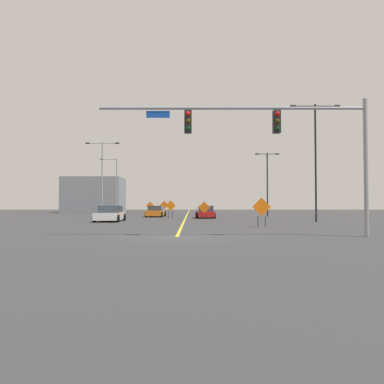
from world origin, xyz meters
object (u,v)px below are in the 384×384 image
construction_sign_right_shoulder (164,206)px  construction_sign_left_lane (261,208)px  traffic_signal_assembly (274,132)px  construction_sign_median_near (150,206)px  street_lamp_mid_left (315,153)px  construction_sign_median_far (170,207)px  car_white_near (110,214)px  car_orange_passing (156,212)px  street_lamp_near_right (267,179)px  construction_sign_right_lane (204,208)px  street_lamp_near_left (115,183)px  street_lamp_mid_right (102,173)px  car_red_mid (205,212)px

construction_sign_right_shoulder → construction_sign_left_lane: 33.22m
traffic_signal_assembly → construction_sign_median_near: (-9.59, 34.73, -3.70)m
street_lamp_mid_left → construction_sign_median_far: size_ratio=5.29×
street_lamp_mid_left → car_white_near: (-17.57, 0.96, -5.20)m
car_orange_passing → construction_sign_median_near: bearing=101.4°
construction_sign_median_near → street_lamp_mid_left: bearing=-51.3°
street_lamp_near_right → car_white_near: bearing=-140.7°
construction_sign_median_far → car_orange_passing: construction_sign_median_far is taller
construction_sign_median_far → construction_sign_median_near: (-3.53, 12.60, -0.04)m
construction_sign_right_lane → car_orange_passing: bearing=125.8°
street_lamp_near_left → street_lamp_mid_right: (1.16, -13.02, 0.46)m
traffic_signal_assembly → street_lamp_near_right: size_ratio=1.61×
street_lamp_near_left → street_lamp_near_right: (20.44, -9.27, 0.00)m
traffic_signal_assembly → car_white_near: 19.41m
traffic_signal_assembly → street_lamp_near_right: 29.28m
street_lamp_mid_right → construction_sign_right_lane: bearing=-25.2°
construction_sign_median_far → street_lamp_mid_right: bearing=159.7°
street_lamp_mid_right → car_orange_passing: size_ratio=1.92×
construction_sign_right_shoulder → car_white_near: 24.29m
traffic_signal_assembly → car_orange_passing: bearing=106.5°
traffic_signal_assembly → street_lamp_mid_left: street_lamp_mid_left is taller
street_lamp_near_right → car_orange_passing: street_lamp_near_right is taller
street_lamp_near_left → car_white_near: street_lamp_near_left is taller
street_lamp_near_right → construction_sign_right_lane: size_ratio=4.41×
street_lamp_near_right → construction_sign_left_lane: 22.00m
construction_sign_right_lane → street_lamp_near_left: bearing=124.2°
traffic_signal_assembly → street_lamp_mid_right: street_lamp_mid_right is taller
construction_sign_median_far → car_red_mid: size_ratio=0.48×
car_orange_passing → car_white_near: bearing=-103.5°
street_lamp_mid_right → construction_sign_median_far: size_ratio=4.49×
street_lamp_mid_left → construction_sign_median_far: street_lamp_mid_left is taller
construction_sign_median_far → construction_sign_left_lane: (6.83, -14.60, 0.02)m
street_lamp_near_left → construction_sign_right_shoulder: street_lamp_near_left is taller
street_lamp_mid_right → construction_sign_median_far: street_lamp_mid_right is taller
construction_sign_median_far → construction_sign_left_lane: construction_sign_left_lane is taller
construction_sign_median_far → car_orange_passing: (-2.02, 5.15, -0.59)m
street_lamp_mid_right → construction_sign_median_far: 9.19m
street_lamp_mid_left → construction_sign_right_lane: bearing=150.7°
construction_sign_right_shoulder → car_red_mid: size_ratio=0.51×
street_lamp_mid_left → construction_sign_right_shoulder: 29.39m
street_lamp_mid_right → construction_sign_right_shoulder: (5.90, 14.54, -3.78)m
street_lamp_mid_right → street_lamp_near_left: bearing=95.1°
street_lamp_near_right → street_lamp_mid_left: bearing=-84.9°
construction_sign_median_far → construction_sign_left_lane: bearing=-64.9°
car_red_mid → traffic_signal_assembly: bearing=-84.1°
street_lamp_mid_right → car_orange_passing: (5.82, 2.25, -4.41)m
street_lamp_mid_left → construction_sign_right_lane: street_lamp_mid_left is taller
construction_sign_left_lane → construction_sign_median_near: (-10.35, 27.20, -0.06)m
construction_sign_right_lane → construction_sign_median_far: bearing=144.9°
street_lamp_mid_right → construction_sign_median_far: bearing=-20.3°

